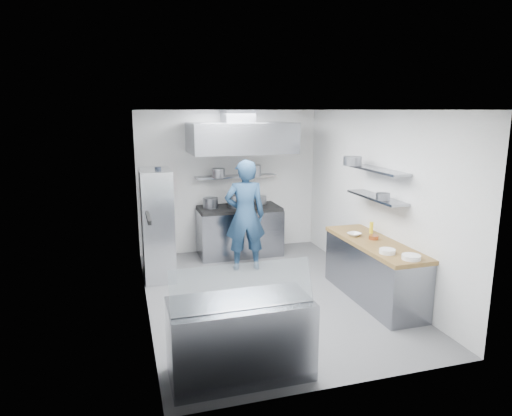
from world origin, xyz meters
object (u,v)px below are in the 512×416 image
object	(u,v)px
wire_rack	(157,224)
gas_range	(239,232)
chef	(245,215)
display_case	(240,339)

from	to	relation	value
wire_rack	gas_range	bearing A→B (deg)	26.80
gas_range	chef	size ratio (longest dim) A/B	0.81
gas_range	wire_rack	distance (m)	1.89
gas_range	chef	xyz separation A→B (m)	(-0.11, -0.86, 0.54)
display_case	chef	bearing A→B (deg)	73.95
gas_range	chef	world-z (taller)	chef
chef	wire_rack	distance (m)	1.52
chef	wire_rack	bearing A→B (deg)	5.39
gas_range	display_case	xyz separation A→B (m)	(-1.04, -4.10, -0.03)
wire_rack	display_case	bearing A→B (deg)	-79.85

